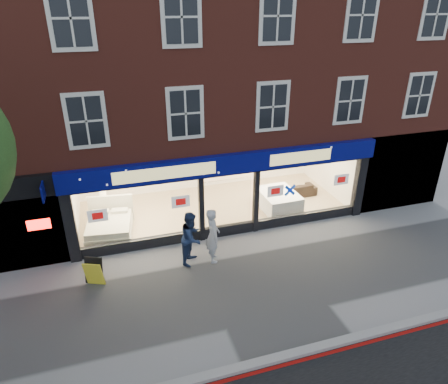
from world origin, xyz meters
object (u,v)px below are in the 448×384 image
pedestrian_grey (213,235)px  pedestrian_blue (192,237)px  a_board (94,272)px  mattress_stack (278,200)px  display_bed (110,225)px  sofa (294,190)px

pedestrian_grey → pedestrian_blue: (-0.70, 0.13, -0.04)m
a_board → pedestrian_blue: 3.24m
mattress_stack → a_board: a_board is taller
mattress_stack → pedestrian_grey: pedestrian_grey is taller
display_bed → mattress_stack: bearing=7.6°
a_board → pedestrian_grey: 3.92m
display_bed → a_board: display_bed is taller
display_bed → mattress_stack: 6.86m
pedestrian_grey → display_bed: bearing=58.8°
sofa → display_bed: bearing=3.7°
sofa → pedestrian_blue: pedestrian_blue is taller
a_board → pedestrian_grey: size_ratio=0.46×
display_bed → a_board: bearing=-94.3°
display_bed → a_board: (-0.62, -2.84, 0.02)m
mattress_stack → sofa: size_ratio=0.96×
sofa → a_board: a_board is taller
display_bed → pedestrian_blue: size_ratio=1.20×
display_bed → sofa: 8.10m
pedestrian_grey → pedestrian_blue: bearing=87.7°
sofa → a_board: 9.42m
mattress_stack → sofa: 1.49m
display_bed → pedestrian_grey: bearing=-31.4°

